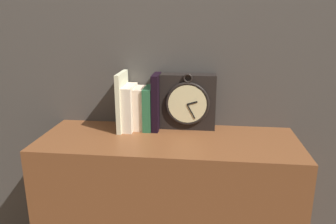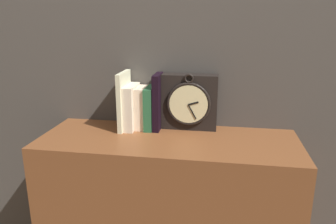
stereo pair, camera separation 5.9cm
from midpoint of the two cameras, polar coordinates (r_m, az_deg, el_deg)
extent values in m
cube|color=#47423D|center=(1.40, -0.24, 18.98)|extent=(6.00, 0.05, 2.60)
cube|color=black|center=(1.36, 2.25, 1.84)|extent=(0.23, 0.07, 0.23)
torus|color=black|center=(1.33, 2.12, 1.41)|extent=(0.18, 0.01, 0.18)
cylinder|color=beige|center=(1.32, 2.11, 1.37)|extent=(0.16, 0.01, 0.16)
cube|color=black|center=(1.32, 2.97, 1.55)|extent=(0.04, 0.00, 0.02)
cube|color=black|center=(1.32, 2.78, 0.08)|extent=(0.04, 0.00, 0.06)
torus|color=black|center=(1.30, 2.16, 5.88)|extent=(0.04, 0.01, 0.04)
cube|color=beige|center=(1.37, -9.18, 1.87)|extent=(0.02, 0.16, 0.24)
cube|color=beige|center=(1.37, -7.89, 0.81)|extent=(0.04, 0.14, 0.18)
cube|color=beige|center=(1.38, -6.11, 0.71)|extent=(0.04, 0.12, 0.17)
cube|color=#28623C|center=(1.37, -4.61, 0.67)|extent=(0.03, 0.12, 0.18)
cube|color=black|center=(1.35, -3.28, 1.77)|extent=(0.03, 0.12, 0.23)
camera|label=1|loc=(0.03, -91.36, -0.40)|focal=35.00mm
camera|label=2|loc=(0.03, 88.64, 0.40)|focal=35.00mm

